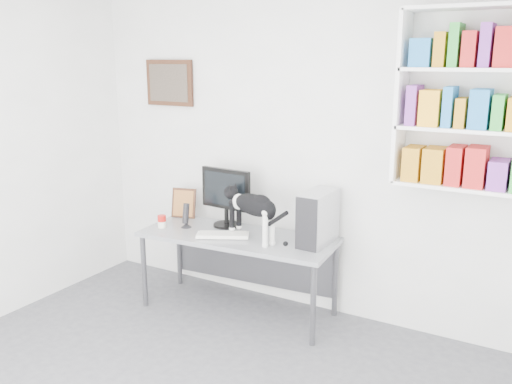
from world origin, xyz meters
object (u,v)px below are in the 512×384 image
(keyboard, at_px, (223,235))
(cat, at_px, (253,216))
(pc_tower, at_px, (318,218))
(soup_can, at_px, (162,221))
(leaning_print, at_px, (184,203))
(speaker, at_px, (186,215))
(desk, at_px, (238,273))
(bookshelf, at_px, (476,100))
(monitor, at_px, (226,197))

(keyboard, xyz_separation_m, cat, (0.26, 0.05, 0.19))
(pc_tower, distance_m, soup_can, 1.39)
(leaning_print, xyz_separation_m, cat, (0.88, -0.24, 0.06))
(speaker, relative_size, cat, 0.34)
(desk, bearing_deg, soup_can, -171.80)
(desk, height_order, pc_tower, pc_tower)
(bookshelf, height_order, speaker, bookshelf)
(monitor, height_order, cat, monitor)
(monitor, bearing_deg, bookshelf, 6.68)
(pc_tower, relative_size, soup_can, 3.93)
(desk, distance_m, keyboard, 0.38)
(desk, height_order, leaning_print, leaning_print)
(monitor, relative_size, pc_tower, 1.23)
(bookshelf, height_order, cat, bookshelf)
(pc_tower, xyz_separation_m, soup_can, (-1.35, -0.29, -0.16))
(desk, relative_size, monitor, 3.14)
(desk, distance_m, soup_can, 0.80)
(leaning_print, xyz_separation_m, soup_can, (0.02, -0.35, -0.09))
(keyboard, height_order, cat, cat)
(keyboard, relative_size, leaning_print, 1.51)
(pc_tower, distance_m, speaker, 1.18)
(soup_can, bearing_deg, monitor, 34.34)
(bookshelf, distance_m, cat, 1.85)
(bookshelf, distance_m, speaker, 2.49)
(keyboard, distance_m, cat, 0.32)
(leaning_print, bearing_deg, monitor, -17.73)
(cat, bearing_deg, bookshelf, 29.16)
(cat, bearing_deg, keyboard, -150.98)
(monitor, height_order, speaker, monitor)
(bookshelf, height_order, pc_tower, bookshelf)
(bookshelf, xyz_separation_m, pc_tower, (-1.07, -0.12, -0.95))
(pc_tower, height_order, cat, pc_tower)
(leaning_print, relative_size, cat, 0.43)
(desk, xyz_separation_m, leaning_print, (-0.70, 0.19, 0.48))
(monitor, xyz_separation_m, keyboard, (0.13, -0.27, -0.25))
(speaker, height_order, leaning_print, leaning_print)
(pc_tower, xyz_separation_m, cat, (-0.49, -0.19, -0.01))
(leaning_print, bearing_deg, desk, -29.85)
(soup_can, bearing_deg, desk, 12.56)
(speaker, bearing_deg, keyboard, -2.76)
(monitor, xyz_separation_m, speaker, (-0.29, -0.21, -0.15))
(bookshelf, xyz_separation_m, keyboard, (-1.81, -0.36, -1.15))
(monitor, distance_m, leaning_print, 0.50)
(bookshelf, bearing_deg, pc_tower, -173.38)
(bookshelf, bearing_deg, speaker, -172.23)
(desk, relative_size, soup_can, 15.16)
(monitor, bearing_deg, cat, -24.78)
(keyboard, distance_m, speaker, 0.43)
(leaning_print, bearing_deg, bookshelf, -12.87)
(bookshelf, relative_size, keyboard, 2.89)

